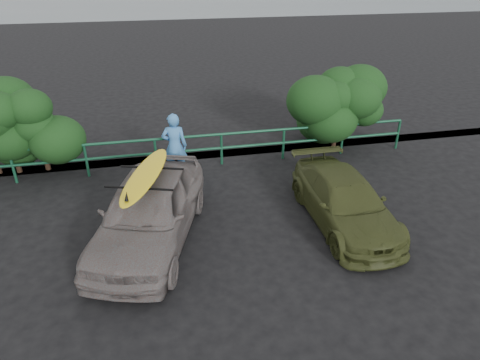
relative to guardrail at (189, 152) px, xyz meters
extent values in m
plane|color=black|center=(0.00, -5.00, -0.52)|extent=(80.00, 80.00, 0.00)
plane|color=slate|center=(0.00, 55.00, -0.52)|extent=(200.00, 200.00, 0.00)
imported|color=slate|center=(-1.25, -3.63, 0.27)|extent=(3.20, 4.98, 1.58)
imported|color=#3D451E|center=(3.33, -3.86, 0.07)|extent=(1.67, 4.06, 1.18)
imported|color=#468CD4|center=(-0.45, -0.57, 0.46)|extent=(0.77, 0.56, 1.95)
ellipsoid|color=yellow|center=(-1.25, -3.63, 1.15)|extent=(1.41, 2.82, 0.08)
camera|label=1|loc=(-0.96, -11.99, 5.28)|focal=32.00mm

